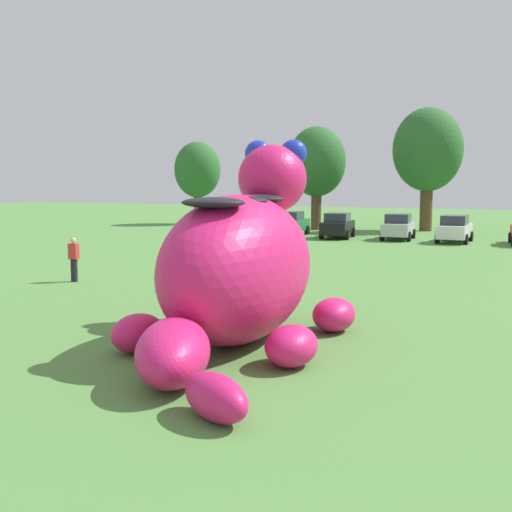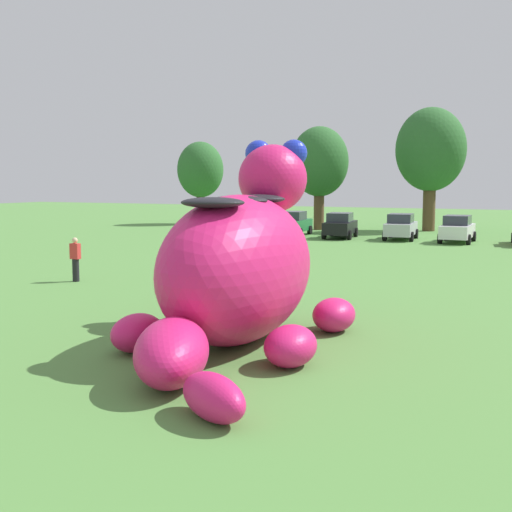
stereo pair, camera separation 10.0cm
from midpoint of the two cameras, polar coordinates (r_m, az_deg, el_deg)
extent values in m
plane|color=#568E42|center=(16.32, -2.53, -7.26)|extent=(160.00, 160.00, 0.00)
ellipsoid|color=#E01E6B|center=(15.94, -1.33, -1.08)|extent=(3.77, 6.61, 3.56)
ellipsoid|color=#E01E6B|center=(18.35, 1.61, 6.68)|extent=(2.07, 2.24, 1.88)
sphere|color=#1E33CC|center=(18.79, 0.36, 8.83)|extent=(0.75, 0.75, 0.75)
sphere|color=#1E33CC|center=(18.48, 3.43, 8.85)|extent=(0.75, 0.75, 0.75)
ellipsoid|color=black|center=(17.15, 0.33, 4.95)|extent=(1.53, 1.27, 0.24)
ellipsoid|color=black|center=(15.81, -1.35, 4.81)|extent=(1.53, 1.27, 0.24)
ellipsoid|color=black|center=(14.34, -3.57, 4.63)|extent=(1.53, 1.27, 0.24)
ellipsoid|color=#E01E6B|center=(18.49, -5.18, -4.26)|extent=(1.23, 1.62, 0.87)
ellipsoid|color=#E01E6B|center=(17.27, 6.90, -5.06)|extent=(1.23, 1.62, 0.87)
ellipsoid|color=#E01E6B|center=(15.38, -10.02, -6.55)|extent=(1.23, 1.62, 0.87)
ellipsoid|color=#E01E6B|center=(14.01, 3.20, -7.75)|extent=(1.23, 1.62, 0.87)
ellipsoid|color=#E01E6B|center=(12.88, -7.05, -8.21)|extent=(2.52, 3.18, 1.25)
ellipsoid|color=#E01E6B|center=(11.02, -3.43, -12.05)|extent=(1.78, 1.52, 0.76)
cube|color=orange|center=(47.82, -1.46, 2.73)|extent=(2.01, 4.22, 0.80)
cube|color=#2D333D|center=(47.64, -1.53, 3.55)|extent=(1.64, 2.08, 0.60)
cylinder|color=black|center=(49.34, -1.82, 2.38)|extent=(0.29, 0.66, 0.64)
cylinder|color=black|center=(48.72, 0.03, 2.33)|extent=(0.29, 0.66, 0.64)
cylinder|color=black|center=(47.00, -2.99, 2.16)|extent=(0.29, 0.66, 0.64)
cylinder|color=black|center=(46.36, -1.06, 2.11)|extent=(0.29, 0.66, 0.64)
cube|color=#1E7238|center=(47.17, 3.32, 2.66)|extent=(2.03, 4.23, 0.80)
cube|color=#2D333D|center=(46.98, 3.27, 3.50)|extent=(1.65, 2.08, 0.60)
cylinder|color=black|center=(48.66, 2.79, 2.31)|extent=(0.29, 0.66, 0.64)
cylinder|color=black|center=(48.18, 4.72, 2.26)|extent=(0.29, 0.66, 0.64)
cylinder|color=black|center=(46.24, 1.85, 2.10)|extent=(0.29, 0.66, 0.64)
cylinder|color=black|center=(45.74, 3.87, 2.04)|extent=(0.29, 0.66, 0.64)
cube|color=black|center=(45.29, 7.35, 2.46)|extent=(2.18, 4.27, 0.80)
cube|color=#2D333D|center=(45.10, 7.32, 3.34)|extent=(1.72, 2.13, 0.60)
cylinder|color=black|center=(46.72, 6.60, 2.10)|extent=(0.32, 0.66, 0.64)
cylinder|color=black|center=(46.42, 8.66, 2.04)|extent=(0.32, 0.66, 0.64)
cylinder|color=black|center=(44.24, 5.95, 1.86)|extent=(0.32, 0.66, 0.64)
cylinder|color=black|center=(43.92, 8.12, 1.80)|extent=(0.32, 0.66, 0.64)
cube|color=#B7BABF|center=(44.72, 12.45, 2.31)|extent=(2.03, 4.23, 0.80)
cube|color=#2D333D|center=(44.52, 12.45, 3.20)|extent=(1.65, 2.08, 0.60)
cylinder|color=black|center=(46.12, 11.61, 1.96)|extent=(0.29, 0.66, 0.64)
cylinder|color=black|center=(45.90, 13.71, 1.88)|extent=(0.29, 0.66, 0.64)
cylinder|color=black|center=(43.62, 11.11, 1.71)|extent=(0.29, 0.66, 0.64)
cylinder|color=black|center=(43.38, 13.32, 1.63)|extent=(0.29, 0.66, 0.64)
cube|color=white|center=(43.55, 17.05, 2.07)|extent=(1.71, 4.11, 0.80)
cube|color=#2D333D|center=(43.36, 17.05, 2.98)|extent=(1.50, 1.97, 0.60)
cylinder|color=black|center=(44.96, 16.19, 1.72)|extent=(0.24, 0.64, 0.64)
cylinder|color=black|center=(44.73, 18.34, 1.62)|extent=(0.24, 0.64, 0.64)
cylinder|color=black|center=(42.46, 15.65, 1.46)|extent=(0.24, 0.64, 0.64)
cylinder|color=black|center=(42.22, 17.93, 1.36)|extent=(0.24, 0.64, 0.64)
cylinder|color=brown|center=(59.86, -4.74, 4.02)|extent=(0.74, 0.74, 2.59)
ellipsoid|color=#2D662D|center=(59.81, -4.78, 7.44)|extent=(4.14, 4.14, 4.97)
cylinder|color=brown|center=(52.75, 5.50, 3.83)|extent=(0.82, 0.82, 2.86)
ellipsoid|color=#2D662D|center=(52.72, 5.55, 8.12)|extent=(4.58, 4.58, 5.49)
cylinder|color=brown|center=(52.94, 14.75, 3.91)|extent=(0.95, 0.95, 3.33)
ellipsoid|color=#2D662D|center=(52.95, 14.90, 8.88)|extent=(5.33, 5.33, 6.40)
cylinder|color=black|center=(26.47, -15.18, -1.19)|extent=(0.26, 0.26, 0.88)
cube|color=red|center=(26.38, -15.23, 0.40)|extent=(0.38, 0.22, 0.60)
sphere|color=beige|center=(26.34, -15.26, 1.31)|extent=(0.22, 0.22, 0.22)
camera|label=1|loc=(0.05, -89.83, 0.02)|focal=46.35mm
camera|label=2|loc=(0.05, 90.17, -0.02)|focal=46.35mm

